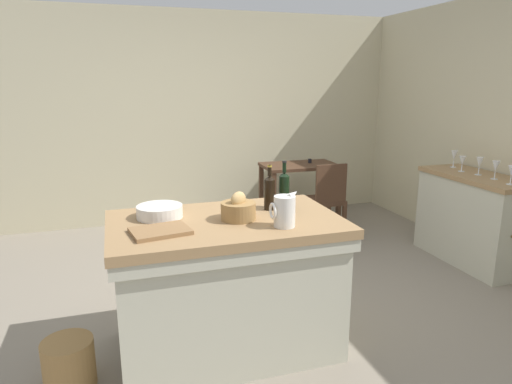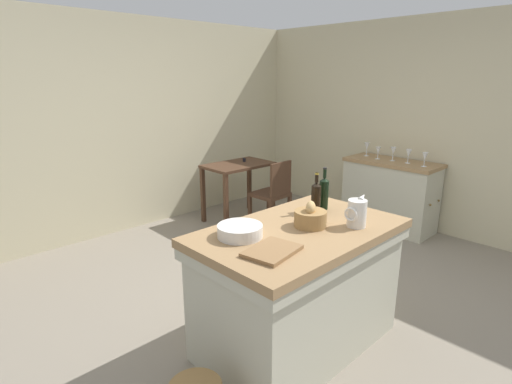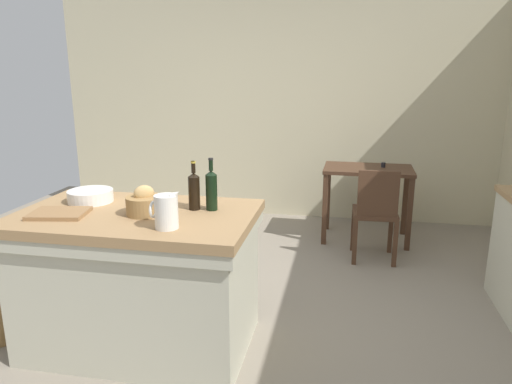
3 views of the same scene
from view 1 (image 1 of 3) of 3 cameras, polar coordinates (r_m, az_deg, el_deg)
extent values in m
plane|color=gray|center=(3.77, 0.99, -14.01)|extent=(6.76, 6.76, 0.00)
cube|color=beige|center=(5.88, -7.13, 9.20)|extent=(5.32, 0.12, 2.60)
cube|color=#99754C|center=(2.90, -3.81, -4.02)|extent=(1.46, 0.89, 0.06)
cube|color=#BCBAA3|center=(2.92, -3.79, -5.32)|extent=(1.44, 0.87, 0.08)
cube|color=#BCBAA3|center=(3.07, -3.67, -12.09)|extent=(1.38, 0.81, 0.84)
cube|color=#99754C|center=(4.86, 26.15, 1.68)|extent=(0.52, 1.14, 0.04)
cube|color=#BCBAA3|center=(4.96, 25.61, -3.30)|extent=(0.49, 1.11, 0.84)
cube|color=#472D1E|center=(5.53, 5.53, 3.31)|extent=(0.91, 0.58, 0.04)
cube|color=#472D1E|center=(5.25, 2.22, -1.55)|extent=(0.05, 0.05, 0.74)
cube|color=#472D1E|center=(5.56, 10.35, -0.89)|extent=(0.05, 0.05, 0.74)
cube|color=#472D1E|center=(5.70, 0.65, -0.30)|extent=(0.05, 0.05, 0.74)
cube|color=#472D1E|center=(5.99, 8.26, 0.24)|extent=(0.05, 0.05, 0.74)
cylinder|color=black|center=(5.63, 6.77, 3.90)|extent=(0.04, 0.04, 0.05)
cube|color=#472D1E|center=(5.15, 8.36, -1.06)|extent=(0.41, 0.41, 0.04)
cube|color=#472D1E|center=(4.94, 9.43, 1.04)|extent=(0.36, 0.04, 0.42)
cube|color=#472D1E|center=(5.45, 9.08, -2.86)|extent=(0.04, 0.04, 0.43)
cube|color=#472D1E|center=(5.29, 5.64, -3.25)|extent=(0.04, 0.04, 0.43)
cube|color=#472D1E|center=(5.15, 10.98, -3.92)|extent=(0.04, 0.04, 0.43)
cube|color=#472D1E|center=(4.98, 7.39, -4.39)|extent=(0.04, 0.04, 0.43)
cylinder|color=silver|center=(2.72, 3.60, -2.45)|extent=(0.13, 0.13, 0.19)
cone|color=silver|center=(2.72, 4.79, -0.23)|extent=(0.07, 0.04, 0.06)
torus|color=silver|center=(2.70, 2.12, -2.40)|extent=(0.02, 0.10, 0.10)
cylinder|color=silver|center=(2.98, -12.01, -2.41)|extent=(0.29, 0.29, 0.08)
cylinder|color=olive|center=(2.87, -2.23, -2.40)|extent=(0.22, 0.22, 0.11)
ellipsoid|color=tan|center=(2.85, -2.24, -0.93)|extent=(0.14, 0.12, 0.10)
cube|color=olive|center=(2.69, -11.93, -4.82)|extent=(0.36, 0.29, 0.02)
cylinder|color=black|center=(3.12, 3.53, -0.01)|extent=(0.07, 0.07, 0.22)
cone|color=black|center=(3.09, 3.57, 2.24)|extent=(0.07, 0.07, 0.03)
cylinder|color=black|center=(3.08, 3.58, 3.20)|extent=(0.03, 0.03, 0.08)
cylinder|color=black|center=(3.08, 3.59, 3.81)|extent=(0.03, 0.03, 0.01)
cylinder|color=black|center=(3.08, 1.69, -0.33)|extent=(0.07, 0.07, 0.21)
cone|color=black|center=(3.05, 1.70, 1.79)|extent=(0.07, 0.07, 0.02)
cylinder|color=black|center=(3.04, 1.71, 2.70)|extent=(0.03, 0.03, 0.07)
cylinder|color=#B29933|center=(3.04, 1.72, 3.27)|extent=(0.03, 0.03, 0.01)
cylinder|color=white|center=(4.53, 29.28, 0.85)|extent=(0.06, 0.06, 0.00)
cylinder|color=white|center=(4.52, 29.34, 1.29)|extent=(0.01, 0.01, 0.07)
cone|color=white|center=(4.51, 29.46, 2.31)|extent=(0.07, 0.07, 0.10)
cylinder|color=white|center=(4.71, 27.74, 1.46)|extent=(0.06, 0.06, 0.00)
cylinder|color=white|center=(4.70, 27.79, 1.89)|extent=(0.01, 0.01, 0.07)
cone|color=white|center=(4.69, 27.90, 2.89)|extent=(0.07, 0.07, 0.10)
cylinder|color=white|center=(4.86, 26.13, 1.97)|extent=(0.06, 0.06, 0.00)
cylinder|color=white|center=(4.85, 26.17, 2.39)|extent=(0.01, 0.01, 0.07)
cone|color=white|center=(4.83, 26.28, 3.37)|extent=(0.07, 0.07, 0.10)
cylinder|color=white|center=(4.97, 24.38, 2.39)|extent=(0.06, 0.06, 0.00)
cylinder|color=white|center=(4.96, 24.42, 2.76)|extent=(0.01, 0.01, 0.06)
cone|color=white|center=(4.95, 24.50, 3.62)|extent=(0.07, 0.07, 0.09)
cylinder|color=white|center=(5.18, 23.50, 2.89)|extent=(0.06, 0.06, 0.00)
cylinder|color=white|center=(5.17, 23.54, 3.30)|extent=(0.01, 0.01, 0.07)
cone|color=white|center=(5.16, 23.64, 4.24)|extent=(0.07, 0.07, 0.10)
cylinder|color=olive|center=(3.05, -22.43, -19.31)|extent=(0.30, 0.30, 0.29)
camera|label=2|loc=(1.71, -71.54, 9.20)|focal=28.37mm
camera|label=3|loc=(1.91, 69.75, 4.61)|focal=33.01mm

